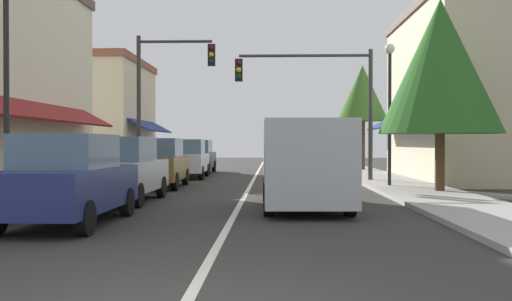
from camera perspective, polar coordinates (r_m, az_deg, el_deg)
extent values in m
plane|color=#33302D|center=(23.21, -0.41, -3.22)|extent=(80.00, 80.00, 0.00)
cube|color=#A39E99|center=(24.05, -13.64, -2.95)|extent=(2.60, 56.00, 0.12)
cube|color=#A39E99|center=(23.65, 13.04, -3.02)|extent=(2.60, 56.00, 0.12)
cube|color=silver|center=(23.21, -0.41, -3.21)|extent=(0.14, 52.00, 0.01)
cube|color=slate|center=(18.81, -22.53, 0.07)|extent=(0.08, 10.64, 1.80)
cube|color=maroon|center=(18.59, -20.83, 3.77)|extent=(1.27, 11.76, 0.73)
cube|color=slate|center=(21.95, -19.22, 10.10)|extent=(0.08, 1.10, 1.30)
cube|color=beige|center=(26.60, 20.35, 4.92)|extent=(5.05, 10.00, 7.12)
cube|color=brown|center=(27.14, 20.38, 12.87)|extent=(5.25, 10.20, 0.40)
cube|color=slate|center=(25.85, 15.14, 0.27)|extent=(0.08, 7.60, 1.80)
cube|color=navy|center=(25.73, 13.83, 2.94)|extent=(1.27, 8.40, 0.73)
cube|color=slate|center=(23.97, 16.41, 9.17)|extent=(0.08, 1.10, 1.30)
cube|color=slate|center=(28.21, 14.12, 7.90)|extent=(0.08, 1.10, 1.30)
cube|color=beige|center=(34.64, -15.02, 3.06)|extent=(4.62, 8.00, 6.04)
cube|color=brown|center=(34.92, -15.04, 8.35)|extent=(4.82, 8.20, 0.40)
cube|color=slate|center=(34.03, -11.39, 0.39)|extent=(0.08, 6.08, 1.80)
cube|color=navy|center=(33.91, -10.39, 2.41)|extent=(1.27, 6.72, 0.73)
cube|color=slate|center=(32.44, -12.11, 5.58)|extent=(0.08, 1.10, 1.30)
cube|color=slate|center=(35.85, -10.76, 5.12)|extent=(0.08, 1.10, 1.30)
cube|color=navy|center=(11.85, -18.07, -3.61)|extent=(1.76, 4.12, 0.80)
cube|color=slate|center=(11.72, -18.26, -0.08)|extent=(1.54, 2.02, 0.66)
cylinder|color=black|center=(13.43, -19.22, -4.82)|extent=(0.21, 0.62, 0.62)
cylinder|color=black|center=(12.93, -12.66, -5.01)|extent=(0.21, 0.62, 0.62)
cylinder|color=black|center=(10.36, -16.56, -6.45)|extent=(0.21, 0.62, 0.62)
cube|color=#B7BABF|center=(15.98, -13.18, -2.48)|extent=(1.81, 4.14, 0.80)
cube|color=slate|center=(15.86, -13.29, 0.14)|extent=(1.56, 2.03, 0.66)
cylinder|color=black|center=(17.53, -14.43, -3.51)|extent=(0.21, 0.62, 0.62)
cylinder|color=black|center=(17.12, -9.37, -3.59)|extent=(0.21, 0.62, 0.62)
cylinder|color=black|center=(14.98, -17.54, -4.24)|extent=(0.21, 0.62, 0.62)
cylinder|color=black|center=(14.50, -11.66, -4.38)|extent=(0.21, 0.62, 0.62)
cube|color=brown|center=(20.89, -9.65, -1.72)|extent=(1.81, 4.14, 0.80)
cube|color=slate|center=(20.78, -9.70, 0.28)|extent=(1.56, 2.03, 0.66)
cylinder|color=black|center=(22.39, -11.03, -2.58)|extent=(0.21, 0.62, 0.62)
cylinder|color=black|center=(22.13, -7.01, -2.61)|extent=(0.21, 0.62, 0.62)
cylinder|color=black|center=(19.75, -12.60, -3.03)|extent=(0.21, 0.62, 0.62)
cylinder|color=black|center=(19.45, -8.05, -3.07)|extent=(0.21, 0.62, 0.62)
cube|color=silver|center=(26.44, -6.89, -1.20)|extent=(1.84, 4.15, 0.80)
cube|color=slate|center=(26.33, -6.92, 0.38)|extent=(1.58, 2.04, 0.66)
cylinder|color=black|center=(27.90, -8.17, -1.92)|extent=(0.22, 0.63, 0.62)
cylinder|color=black|center=(27.72, -4.93, -1.93)|extent=(0.22, 0.63, 0.62)
cylinder|color=black|center=(25.23, -9.05, -2.20)|extent=(0.22, 0.63, 0.62)
cylinder|color=black|center=(25.03, -5.46, -2.22)|extent=(0.22, 0.63, 0.62)
cube|color=black|center=(30.95, -5.93, -0.91)|extent=(1.73, 4.10, 0.80)
cube|color=slate|center=(30.84, -5.96, 0.44)|extent=(1.52, 2.00, 0.66)
cylinder|color=black|center=(32.42, -6.99, -1.55)|extent=(0.20, 0.62, 0.62)
cylinder|color=black|center=(32.21, -4.21, -1.56)|extent=(0.20, 0.62, 0.62)
cylinder|color=black|center=(29.75, -7.79, -1.76)|extent=(0.20, 0.62, 0.62)
cylinder|color=black|center=(29.52, -4.76, -1.77)|extent=(0.20, 0.62, 0.62)
cube|color=#B2B7BC|center=(14.16, 4.78, -1.02)|extent=(2.07, 5.04, 1.90)
cube|color=slate|center=(16.54, 4.15, 0.72)|extent=(1.73, 0.31, 0.84)
cube|color=black|center=(16.76, 4.11, -3.10)|extent=(1.87, 0.24, 0.24)
cylinder|color=black|center=(15.71, 1.13, -3.79)|extent=(0.26, 0.73, 0.72)
cylinder|color=black|center=(15.83, 7.54, -3.76)|extent=(0.26, 0.73, 0.72)
cylinder|color=black|center=(12.62, 1.30, -4.90)|extent=(0.26, 0.73, 0.72)
cylinder|color=black|center=(12.77, 9.26, -4.85)|extent=(0.26, 0.73, 0.72)
cylinder|color=#333333|center=(23.75, 11.28, 3.38)|extent=(0.18, 0.18, 5.40)
cylinder|color=#333333|center=(23.70, 4.84, 9.35)|extent=(5.33, 0.12, 0.12)
cube|color=black|center=(23.45, -1.72, 7.97)|extent=(0.30, 0.24, 0.90)
sphere|color=#420F0F|center=(23.35, -1.74, 8.69)|extent=(0.20, 0.20, 0.20)
sphere|color=yellow|center=(23.32, -1.74, 8.01)|extent=(0.20, 0.20, 0.20)
sphere|color=#0C3316|center=(23.28, -1.74, 7.32)|extent=(0.20, 0.20, 0.20)
cylinder|color=#333333|center=(24.73, -11.54, 4.10)|extent=(0.18, 0.18, 6.11)
cylinder|color=#333333|center=(24.75, -8.01, 10.65)|extent=(3.09, 0.12, 0.12)
cube|color=black|center=(24.27, -4.43, 9.42)|extent=(0.30, 0.24, 0.90)
sphere|color=#420F0F|center=(24.18, -4.46, 10.12)|extent=(0.20, 0.20, 0.20)
sphere|color=yellow|center=(24.14, -4.46, 9.46)|extent=(0.20, 0.20, 0.20)
sphere|color=#0C3316|center=(24.10, -4.46, 8.81)|extent=(0.20, 0.20, 0.20)
cylinder|color=black|center=(13.60, -23.50, 3.85)|extent=(0.12, 0.12, 4.71)
cylinder|color=black|center=(20.74, 13.11, 2.83)|extent=(0.12, 0.12, 4.73)
sphere|color=white|center=(20.99, 13.13, 9.80)|extent=(0.36, 0.36, 0.36)
cylinder|color=#4C331E|center=(18.78, 17.76, -0.41)|extent=(0.30, 0.30, 2.47)
cone|color=#285B21|center=(18.93, 17.80, 7.98)|extent=(3.81, 3.81, 4.19)
cylinder|color=#4C331E|center=(32.90, 10.49, 0.80)|extent=(0.30, 0.30, 3.29)
cone|color=#386626|center=(33.02, 10.50, 5.63)|extent=(2.85, 2.85, 3.13)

